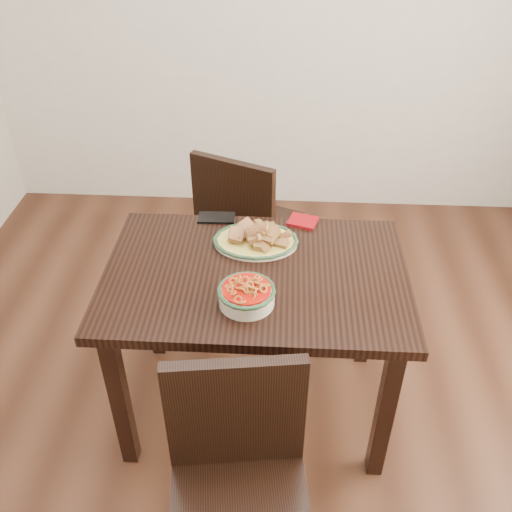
# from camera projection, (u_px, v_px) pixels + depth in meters

# --- Properties ---
(floor) EXTENTS (3.50, 3.50, 0.00)m
(floor) POSITION_uv_depth(u_px,v_px,m) (258.00, 401.00, 2.58)
(floor) COLOR #371D11
(floor) RESTS_ON ground
(wall_back) EXTENTS (3.50, 0.10, 2.60)m
(wall_back) POSITION_uv_depth(u_px,v_px,m) (276.00, 1.00, 3.20)
(wall_back) COLOR beige
(wall_back) RESTS_ON ground
(dining_table) EXTENTS (1.14, 0.76, 0.75)m
(dining_table) POSITION_uv_depth(u_px,v_px,m) (256.00, 294.00, 2.18)
(dining_table) COLOR black
(dining_table) RESTS_ON ground
(chair_far) EXTENTS (0.55, 0.55, 0.89)m
(chair_far) POSITION_uv_depth(u_px,v_px,m) (244.00, 222.00, 2.84)
(chair_far) COLOR black
(chair_far) RESTS_ON ground
(chair_near) EXTENTS (0.47, 0.47, 0.89)m
(chair_near) POSITION_uv_depth(u_px,v_px,m) (239.00, 478.00, 1.72)
(chair_near) COLOR black
(chair_near) RESTS_ON ground
(fish_plate) EXTENTS (0.33, 0.26, 0.11)m
(fish_plate) POSITION_uv_depth(u_px,v_px,m) (256.00, 234.00, 2.24)
(fish_plate) COLOR beige
(fish_plate) RESTS_ON dining_table
(noodle_bowl) EXTENTS (0.20, 0.20, 0.08)m
(noodle_bowl) POSITION_uv_depth(u_px,v_px,m) (247.00, 293.00, 1.96)
(noodle_bowl) COLOR beige
(noodle_bowl) RESTS_ON dining_table
(smartphone) EXTENTS (0.16, 0.09, 0.01)m
(smartphone) POSITION_uv_depth(u_px,v_px,m) (216.00, 218.00, 2.41)
(smartphone) COLOR black
(smartphone) RESTS_ON dining_table
(napkin) EXTENTS (0.14, 0.13, 0.01)m
(napkin) POSITION_uv_depth(u_px,v_px,m) (303.00, 221.00, 2.39)
(napkin) COLOR maroon
(napkin) RESTS_ON dining_table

